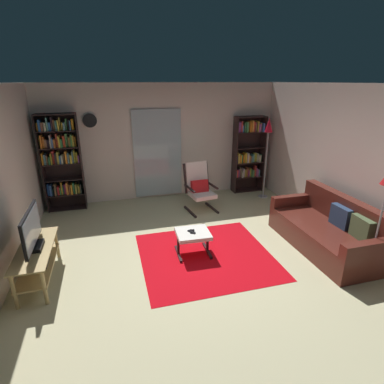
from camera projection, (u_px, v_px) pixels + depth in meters
ground_plane at (198, 257)px, 4.84m from camera, size 7.02×7.02×0.00m
wall_back at (163, 142)px, 7.02m from camera, size 5.60×0.06×2.60m
wall_right at (354, 166)px, 5.07m from camera, size 0.06×6.00×2.60m
glass_door_panel at (158, 154)px, 7.01m from camera, size 1.10×0.01×2.00m
area_rug at (206, 255)px, 4.88m from camera, size 2.04×1.96×0.01m
tv_stand at (37, 259)px, 4.19m from camera, size 0.43×1.23×0.50m
television at (32, 231)px, 4.04m from camera, size 0.20×0.89×0.54m
bookshelf_near_tv at (61, 158)px, 6.32m from camera, size 0.78×0.30×2.03m
bookshelf_near_sofa at (248, 153)px, 7.47m from camera, size 0.75×0.30×1.85m
leather_sofa at (328, 231)px, 5.03m from camera, size 0.90×1.97×0.86m
lounge_armchair at (199, 186)px, 6.48m from camera, size 0.65×0.72×1.02m
ottoman at (193, 236)px, 4.84m from camera, size 0.54×0.50×0.39m
tv_remote at (192, 232)px, 4.80m from camera, size 0.11×0.14×0.02m
cell_phone at (192, 232)px, 4.82m from camera, size 0.10×0.15×0.01m
floor_lamp_by_shelf at (268, 135)px, 6.84m from camera, size 0.22×0.22×1.85m
wall_clock at (90, 120)px, 6.37m from camera, size 0.29×0.03×0.29m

